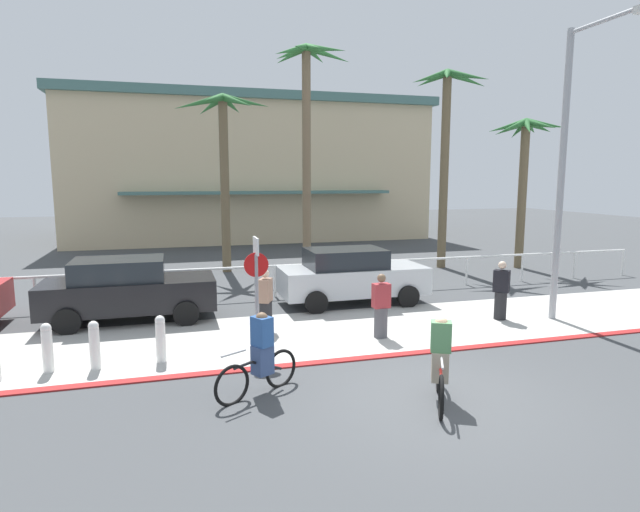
{
  "coord_description": "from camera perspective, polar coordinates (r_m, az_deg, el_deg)",
  "views": [
    {
      "loc": [
        -4.28,
        -7.76,
        3.77
      ],
      "look_at": [
        -0.37,
        6.0,
        1.65
      ],
      "focal_mm": 29.37,
      "sensor_mm": 36.0,
      "label": 1
    }
  ],
  "objects": [
    {
      "name": "palm_tree_3",
      "position": [
        22.85,
        13.65,
        13.48
      ],
      "size": [
        3.41,
        3.12,
        8.2
      ],
      "color": "brown",
      "rests_on": "ground"
    },
    {
      "name": "pedestrian_0",
      "position": [
        13.08,
        -5.94,
        -5.13
      ],
      "size": [
        0.43,
        0.47,
        1.56
      ],
      "color": "#232326",
      "rests_on": "ground"
    },
    {
      "name": "cyclist_black_0",
      "position": [
        9.4,
        -6.53,
        -10.75
      ],
      "size": [
        1.6,
        0.97,
        1.5
      ],
      "color": "black",
      "rests_on": "ground"
    },
    {
      "name": "sidewalk_strip",
      "position": [
        13.25,
        3.7,
        -8.08
      ],
      "size": [
        44.0,
        4.0,
        0.02
      ],
      "primitive_type": "cube",
      "color": "beige",
      "rests_on": "ground"
    },
    {
      "name": "curb_paint",
      "position": [
        11.48,
        7.1,
        -10.74
      ],
      "size": [
        44.0,
        0.24,
        0.03
      ],
      "primitive_type": "cube",
      "color": "maroon",
      "rests_on": "ground"
    },
    {
      "name": "bollard_3",
      "position": [
        11.64,
        -27.58,
        -8.81
      ],
      "size": [
        0.2,
        0.2,
        1.0
      ],
      "color": "white",
      "rests_on": "ground"
    },
    {
      "name": "palm_tree_2",
      "position": [
        22.6,
        -1.44,
        16.6
      ],
      "size": [
        3.41,
        3.45,
        9.23
      ],
      "color": "#756047",
      "rests_on": "ground"
    },
    {
      "name": "car_silver_2",
      "position": [
        15.85,
        3.41,
        -2.13
      ],
      "size": [
        4.4,
        2.02,
        1.69
      ],
      "color": "#B2B7BC",
      "rests_on": "ground"
    },
    {
      "name": "pedestrian_1",
      "position": [
        14.85,
        19.11,
        -3.85
      ],
      "size": [
        0.46,
        0.47,
        1.6
      ],
      "color": "#232326",
      "rests_on": "ground"
    },
    {
      "name": "palm_tree_1",
      "position": [
        21.5,
        -10.44,
        12.23
      ],
      "size": [
        3.73,
        3.25,
        7.08
      ],
      "color": "brown",
      "rests_on": "ground"
    },
    {
      "name": "pedestrian_2",
      "position": [
        12.55,
        6.66,
        -5.75
      ],
      "size": [
        0.4,
        0.32,
        1.56
      ],
      "color": "#4C4C51",
      "rests_on": "ground"
    },
    {
      "name": "cyclist_red_1",
      "position": [
        9.27,
        12.97,
        -11.19
      ],
      "size": [
        0.86,
        1.66,
        1.5
      ],
      "color": "black",
      "rests_on": "ground"
    },
    {
      "name": "bollard_2",
      "position": [
        11.37,
        -16.97,
        -8.59
      ],
      "size": [
        0.2,
        0.2,
        1.0
      ],
      "color": "white",
      "rests_on": "ground"
    },
    {
      "name": "building_backdrop",
      "position": [
        35.99,
        -8.17,
        9.28
      ],
      "size": [
        22.01,
        13.2,
        8.68
      ],
      "color": "beige",
      "rests_on": "ground"
    },
    {
      "name": "palm_tree_4",
      "position": [
        23.62,
        21.38,
        10.46
      ],
      "size": [
        2.97,
        2.89,
        6.23
      ],
      "color": "brown",
      "rests_on": "ground"
    },
    {
      "name": "stop_sign_bike_lane",
      "position": [
        11.11,
        -6.94,
        -2.5
      ],
      "size": [
        0.52,
        0.56,
        2.56
      ],
      "color": "gray",
      "rests_on": "ground"
    },
    {
      "name": "car_black_1",
      "position": [
        14.79,
        -20.24,
        -3.41
      ],
      "size": [
        4.4,
        2.02,
        1.69
      ],
      "color": "black",
      "rests_on": "ground"
    },
    {
      "name": "streetlight_curb",
      "position": [
        14.99,
        25.49,
        9.55
      ],
      "size": [
        0.24,
        2.54,
        7.5
      ],
      "color": "#9EA0A5",
      "rests_on": "ground"
    },
    {
      "name": "ground_plane",
      "position": [
        18.66,
        -2.28,
        -3.24
      ],
      "size": [
        80.0,
        80.0,
        0.0
      ],
      "primitive_type": "plane",
      "color": "#424447"
    },
    {
      "name": "bollard_1",
      "position": [
        11.41,
        -23.35,
        -8.87
      ],
      "size": [
        0.2,
        0.2,
        1.0
      ],
      "color": "white",
      "rests_on": "ground"
    },
    {
      "name": "rail_fence",
      "position": [
        17.07,
        -1.11,
        -1.46
      ],
      "size": [
        25.57,
        0.08,
        1.04
      ],
      "color": "white",
      "rests_on": "ground"
    }
  ]
}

